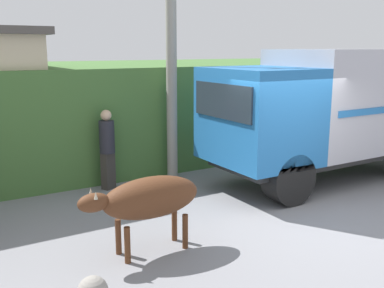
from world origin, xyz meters
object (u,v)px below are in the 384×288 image
object	(u,v)px
brown_cow	(149,199)
utility_pole	(171,29)
pedestrian_on_hill	(107,146)
cargo_truck	(334,107)

from	to	relation	value
brown_cow	utility_pole	xyz separation A→B (m)	(2.18, 3.26, 2.63)
pedestrian_on_hill	utility_pole	size ratio (longest dim) A/B	0.26
cargo_truck	brown_cow	world-z (taller)	cargo_truck
cargo_truck	pedestrian_on_hill	bearing A→B (deg)	160.45
brown_cow	pedestrian_on_hill	bearing A→B (deg)	74.41
brown_cow	utility_pole	world-z (taller)	utility_pole
brown_cow	pedestrian_on_hill	distance (m)	3.41
pedestrian_on_hill	brown_cow	bearing A→B (deg)	53.00
cargo_truck	brown_cow	xyz separation A→B (m)	(-5.51, -1.40, -0.87)
cargo_truck	brown_cow	size ratio (longest dim) A/B	3.22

